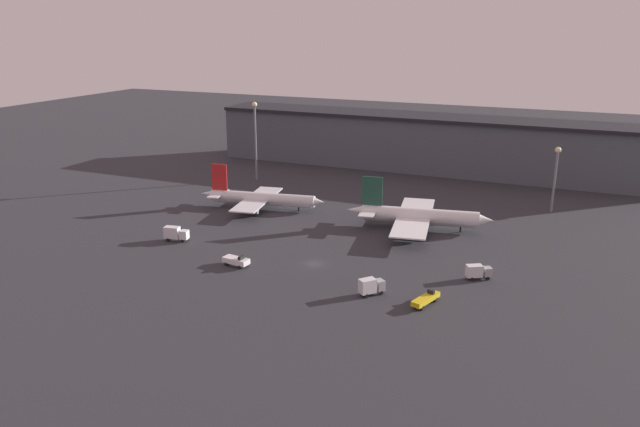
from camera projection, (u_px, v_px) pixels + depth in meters
ground at (314, 264)px, 145.10m from camera, size 600.00×600.00×0.00m
terminal_building at (427, 143)px, 233.33m from camera, size 163.26×20.53×20.69m
airplane_0 at (261, 199)px, 187.05m from camera, size 38.96×28.84×13.02m
airplane_1 at (418, 216)px, 168.31m from camera, size 39.47×37.50×13.89m
service_vehicle_0 at (371, 286)px, 127.95m from camera, size 5.09×5.48×3.68m
service_vehicle_1 at (478, 271)px, 135.86m from camera, size 5.80×4.56×3.32m
service_vehicle_2 at (426, 299)px, 123.89m from camera, size 4.32×8.06×2.53m
service_vehicle_3 at (236, 261)px, 143.40m from camera, size 6.56×3.32×2.76m
service_vehicle_4 at (175, 233)px, 159.67m from camera, size 6.52×3.20×3.72m
lamp_post_0 at (255, 131)px, 217.19m from camera, size 1.80×1.80×27.47m
lamp_post_1 at (556, 170)px, 180.71m from camera, size 1.80×1.80×19.52m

